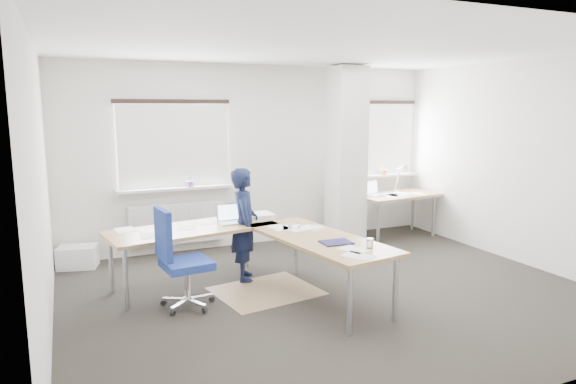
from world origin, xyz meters
name	(u,v)px	position (x,y,z in m)	size (l,w,h in m)	color
ground	(332,293)	(0.00, 0.00, 0.00)	(6.00, 6.00, 0.00)	black
room_shell	(329,142)	(0.18, 0.45, 1.75)	(6.04, 5.04, 2.82)	silver
floor_mat	(266,291)	(-0.69, 0.36, 0.00)	(1.16, 0.98, 0.01)	#8E6F4D
white_crate	(78,257)	(-2.70, 2.25, 0.15)	(0.50, 0.35, 0.30)	white
desk_main	(256,235)	(-0.79, 0.40, 0.69)	(2.80, 2.63, 0.96)	olive
desk_side	(397,197)	(2.24, 1.89, 0.69)	(1.47, 0.85, 1.22)	olive
task_chair	(183,281)	(-1.69, 0.25, 0.31)	(0.61, 0.60, 1.12)	navy
person	(244,224)	(-0.77, 0.89, 0.71)	(0.52, 0.34, 1.42)	black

